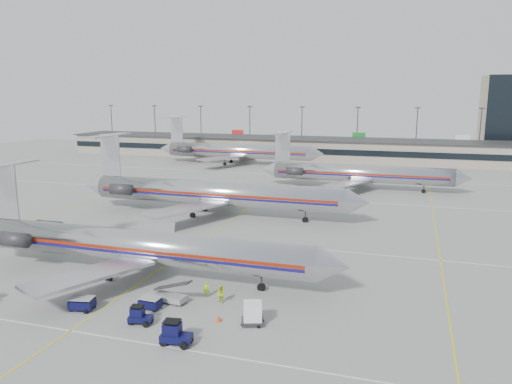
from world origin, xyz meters
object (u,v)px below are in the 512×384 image
at_px(uld_container, 253,313).
at_px(belt_loader, 168,295).
at_px(jet_foreground, 135,245).
at_px(tug_center, 139,316).
at_px(jet_second_row, 211,193).

height_order(uld_container, belt_loader, belt_loader).
height_order(jet_foreground, tug_center, jet_foreground).
distance_m(jet_foreground, jet_second_row, 27.94).
bearing_deg(uld_container, tug_center, 178.28).
distance_m(uld_container, belt_loader, 9.25).
height_order(tug_center, belt_loader, belt_loader).
bearing_deg(belt_loader, jet_foreground, 148.88).
distance_m(jet_second_row, uld_container, 39.69).
xyz_separation_m(uld_container, belt_loader, (-9.02, 2.02, -0.34)).
xyz_separation_m(tug_center, uld_container, (9.20, 2.84, 0.24)).
bearing_deg(tug_center, uld_container, 6.37).
bearing_deg(tug_center, jet_second_row, 92.82).
distance_m(tug_center, uld_container, 9.63).
bearing_deg(jet_foreground, tug_center, -57.87).
bearing_deg(jet_second_row, belt_loader, -74.19).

